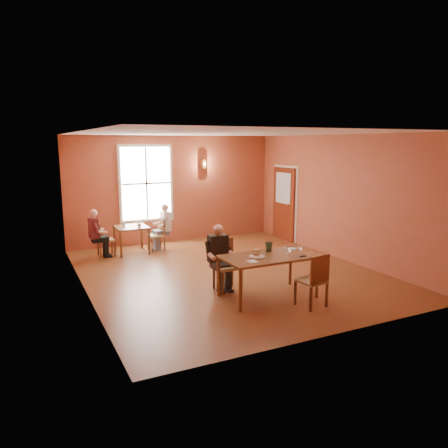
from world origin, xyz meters
name	(u,v)px	position (x,y,z in m)	size (l,w,h in m)	color
ground	(228,272)	(0.00, 0.00, 0.00)	(6.00, 7.00, 0.01)	brown
wall_back	(173,189)	(0.00, 3.50, 1.50)	(6.00, 0.04, 3.00)	brown
wall_front	(337,236)	(0.00, -3.50, 1.50)	(6.00, 0.04, 3.00)	brown
wall_left	(82,215)	(-3.00, 0.00, 1.50)	(0.04, 7.00, 3.00)	brown
wall_right	(339,197)	(3.00, 0.00, 1.50)	(0.04, 7.00, 3.00)	brown
ceiling	(228,133)	(0.00, 0.00, 3.00)	(6.00, 7.00, 0.04)	white
window	(146,183)	(-0.80, 3.45, 1.70)	(1.36, 0.10, 1.96)	white
door	(284,204)	(2.94, 2.30, 1.05)	(0.12, 1.04, 2.10)	maroon
wall_sconce	(204,164)	(0.90, 3.40, 2.20)	(0.16, 0.16, 0.28)	brown
main_table	(268,277)	(-0.03, -1.69, 0.39)	(1.67, 0.94, 0.78)	brown
chair_diner_main	(227,266)	(-0.53, -1.04, 0.49)	(0.43, 0.43, 0.98)	#5B3614
diner_main	(228,260)	(-0.53, -1.07, 0.61)	(0.49, 0.49, 1.22)	#3C2B1E
chair_empty	(311,280)	(0.42, -2.40, 0.47)	(0.42, 0.42, 0.95)	#4B311A
plate_food	(257,256)	(-0.25, -1.67, 0.80)	(0.27, 0.27, 0.04)	silver
sandwich	(256,253)	(-0.24, -1.62, 0.84)	(0.09, 0.09, 0.11)	tan
goblet_a	(286,248)	(0.41, -1.62, 0.87)	(0.07, 0.07, 0.17)	white
goblet_b	(299,250)	(0.55, -1.84, 0.87)	(0.07, 0.07, 0.17)	white
goblet_c	(288,251)	(0.29, -1.87, 0.88)	(0.08, 0.08, 0.20)	white
menu_stand	(269,247)	(0.14, -1.44, 0.88)	(0.12, 0.06, 0.19)	#263E2B
knife	(273,260)	(-0.10, -1.98, 0.78)	(0.21, 0.02, 0.00)	silver
napkin	(252,261)	(-0.47, -1.90, 0.78)	(0.16, 0.16, 0.01)	white
side_plate	(292,249)	(0.66, -1.45, 0.79)	(0.18, 0.18, 0.01)	silver
sunglasses	(303,256)	(0.52, -2.00, 0.79)	(0.12, 0.04, 0.01)	black
second_table	(132,240)	(-1.46, 2.62, 0.35)	(0.79, 0.79, 0.70)	brown
chair_diner_white	(156,234)	(-0.81, 2.62, 0.43)	(0.38, 0.38, 0.85)	brown
diner_white	(157,229)	(-0.78, 2.62, 0.58)	(0.47, 0.47, 1.17)	white
chair_diner_maroon	(106,239)	(-2.11, 2.62, 0.43)	(0.38, 0.38, 0.86)	brown
diner_maroon	(104,233)	(-2.14, 2.62, 0.59)	(0.47, 0.47, 1.17)	maroon
cup_a	(139,225)	(-1.29, 2.49, 0.74)	(0.11, 0.11, 0.08)	white
cup_b	(124,224)	(-1.62, 2.73, 0.74)	(0.09, 0.09, 0.09)	silver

